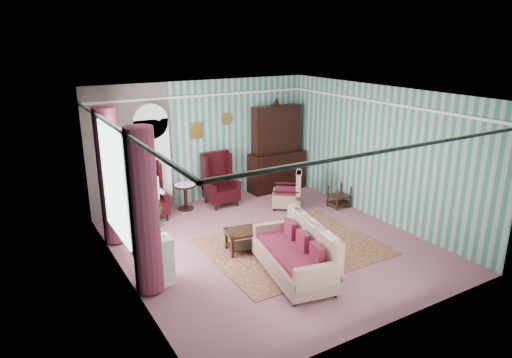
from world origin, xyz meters
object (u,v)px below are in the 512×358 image
coffee_table (248,240)px  floral_armchair (287,188)px  wingback_left (149,192)px  seated_woman (149,194)px  bookcase (152,164)px  plant_stand (155,262)px  dresser_hutch (277,146)px  nest_table (339,196)px  sofa (294,245)px  wingback_right (221,180)px  round_side_table (185,197)px

coffee_table → floral_armchair: bearing=38.2°
wingback_left → coffee_table: (1.08, -2.45, -0.41)m
seated_woman → floral_armchair: (2.99, -0.95, -0.10)m
bookcase → seated_woman: size_ratio=1.90×
bookcase → seated_woman: bookcase is taller
seated_woman → plant_stand: bearing=-106.2°
bookcase → dresser_hutch: size_ratio=0.95×
seated_woman → nest_table: bearing=-20.8°
bookcase → dresser_hutch: 3.25m
wingback_left → sofa: bearing=-70.7°
plant_stand → floral_armchair: floral_armchair is taller
wingback_right → floral_armchair: wingback_right is taller
seated_woman → nest_table: (4.07, -1.55, -0.32)m
bookcase → dresser_hutch: (3.25, -0.12, 0.06)m
bookcase → coffee_table: 3.10m
bookcase → nest_table: (3.82, -1.94, -0.85)m
plant_stand → coffee_table: (1.88, 0.30, -0.19)m
nest_table → plant_stand: (-4.87, -1.20, 0.13)m
seated_woman → round_side_table: bearing=9.5°
seated_woman → round_side_table: size_ratio=1.97×
sofa → plant_stand: bearing=77.2°
wingback_left → seated_woman: 0.04m
bookcase → coffee_table: size_ratio=2.74×
wingback_left → nest_table: (4.07, -1.55, -0.35)m
bookcase → round_side_table: 1.07m
bookcase → floral_armchair: bearing=-26.1°
nest_table → coffee_table: (-2.99, -0.90, -0.06)m
dresser_hutch → plant_stand: bearing=-144.9°
seated_woman → sofa: bearing=-70.7°
dresser_hutch → plant_stand: dresser_hutch is taller
wingback_left → wingback_right: bearing=0.0°
round_side_table → sofa: 3.84m
nest_table → sofa: sofa is taller
wingback_right → seated_woman: size_ratio=1.06×
coffee_table → seated_woman: bearing=113.8°
wingback_right → round_side_table: wingback_right is taller
coffee_table → round_side_table: bearing=94.0°
dresser_hutch → nest_table: dresser_hutch is taller
floral_armchair → nest_table: bearing=-82.2°
seated_woman → coffee_table: bearing=-66.2°
nest_table → plant_stand: plant_stand is taller
wingback_left → plant_stand: wingback_left is taller
nest_table → seated_woman: bearing=159.2°
plant_stand → sofa: bearing=-23.6°
nest_table → dresser_hutch: bearing=107.4°
sofa → wingback_left: bearing=30.0°
seated_woman → round_side_table: (0.90, 0.15, -0.29)m
wingback_right → floral_armchair: 1.57m
plant_stand → wingback_right: bearing=47.2°
round_side_table → wingback_right: bearing=-10.0°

